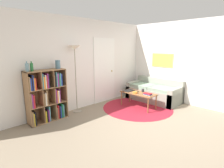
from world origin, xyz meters
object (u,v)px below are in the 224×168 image
Objects in this scene: bookshelf at (46,96)px; bottle_middle at (32,67)px; couch at (154,92)px; bowl at (135,92)px; laptop at (129,91)px; bottle_left at (27,67)px; floor_lamp at (75,55)px; coffee_table at (138,94)px; cup at (143,90)px; vase_on_shelf at (58,64)px.

bottle_middle is (-0.28, -0.01, 0.72)m from bookshelf.
couch is 1.10m from bowl.
bottle_left reaches higher than laptop.
floor_lamp is 1.72× the size of coffee_table.
bookshelf is 2.77m from cup.
vase_on_shelf reaches higher than laptop.
cup reaches higher than coffee_table.
couch is 18.78× the size of cup.
couch is at bearing -17.68° from vase_on_shelf.
vase_on_shelf is at bearing -0.60° from bottle_left.
bottle_middle reaches higher than vase_on_shelf.
floor_lamp is at bearing 0.91° from bottle_middle.
floor_lamp is 19.72× the size of cup.
floor_lamp is 12.85× the size of bowl.
bookshelf is 2.45m from laptop.
bottle_left is at bearing 160.29° from coffee_table.
coffee_table is 7.46× the size of bowl.
bottle_left reaches higher than bowl.
cup is (0.29, -0.07, 0.02)m from bowl.
floor_lamp is at bearing -0.22° from bottle_left.
couch reaches higher than cup.
bowl is at bearing -105.05° from laptop.
bottle_middle is at bearing -14.24° from bottle_left.
bookshelf reaches higher than laptop.
floor_lamp is at bearing 0.33° from vase_on_shelf.
couch is 1.64× the size of coffee_table.
floor_lamp is at bearing 158.96° from couch.
bowl is at bearing -20.39° from bottle_middle.
coffee_table is 2.47m from vase_on_shelf.
vase_on_shelf is (-0.50, -0.00, -0.23)m from floor_lamp.
laptop is at bearing 162.10° from couch.
coffee_table is at bearing -83.57° from laptop.
cup is at bearing -15.05° from coffee_table.
bookshelf reaches higher than couch.
bowl is 0.64× the size of bottle_left.
bowl is 1.53× the size of cup.
bookshelf is at bearing 158.13° from cup.
bottle_left reaches higher than vase_on_shelf.
bowl is at bearing -20.18° from bottle_left.
floor_lamp is at bearing 156.96° from laptop.
floor_lamp is 5.35× the size of laptop.
bookshelf is 0.69× the size of floor_lamp.
couch is 0.96m from coffee_table.
cup is (0.21, -0.40, 0.04)m from laptop.
bottle_middle is 0.64m from vase_on_shelf.
coffee_table is at bearing -25.77° from vase_on_shelf.
vase_on_shelf reaches higher than bowl.
bottle_middle reaches higher than bowl.
bowl is 2.95m from bottle_left.
couch is 3.33m from vase_on_shelf.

